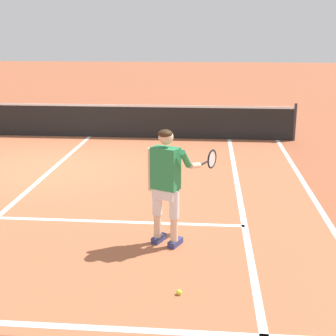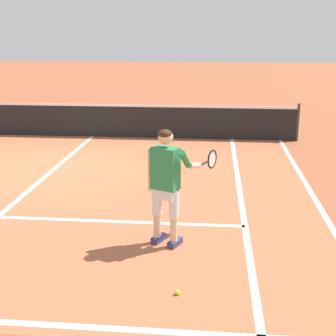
% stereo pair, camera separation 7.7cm
% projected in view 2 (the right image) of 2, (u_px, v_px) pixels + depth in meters
% --- Properties ---
extents(ground_plane, '(80.00, 80.00, 0.00)m').
position_uv_depth(ground_plane, '(56.00, 167.00, 10.89)').
color(ground_plane, '#9E5133').
extents(court_inner_surface, '(10.98, 9.68, 0.00)m').
position_uv_depth(court_inner_surface, '(36.00, 185.00, 9.64)').
color(court_inner_surface, '#B2603D').
rests_on(court_inner_surface, ground).
extents(line_centre_service, '(0.10, 6.40, 0.01)m').
position_uv_depth(line_centre_service, '(58.00, 166.00, 11.01)').
color(line_centre_service, white).
rests_on(line_centre_service, ground).
extents(line_singles_right, '(0.10, 9.28, 0.01)m').
position_uv_depth(line_singles_right, '(240.00, 191.00, 9.25)').
color(line_singles_right, white).
rests_on(line_singles_right, ground).
extents(line_doubles_right, '(0.10, 9.28, 0.01)m').
position_uv_depth(line_doubles_right, '(312.00, 193.00, 9.13)').
color(line_doubles_right, white).
rests_on(line_doubles_right, ground).
extents(tennis_net, '(11.96, 0.08, 1.07)m').
position_uv_depth(tennis_net, '(92.00, 120.00, 13.94)').
color(tennis_net, '#333338').
rests_on(tennis_net, ground).
extents(tennis_player, '(0.99, 0.96, 1.71)m').
position_uv_depth(tennis_player, '(167.00, 180.00, 6.68)').
color(tennis_player, navy).
rests_on(tennis_player, ground).
extents(tennis_ball_near_feet, '(0.07, 0.07, 0.07)m').
position_uv_depth(tennis_ball_near_feet, '(177.00, 292.00, 5.60)').
color(tennis_ball_near_feet, '#CCE02D').
rests_on(tennis_ball_near_feet, ground).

